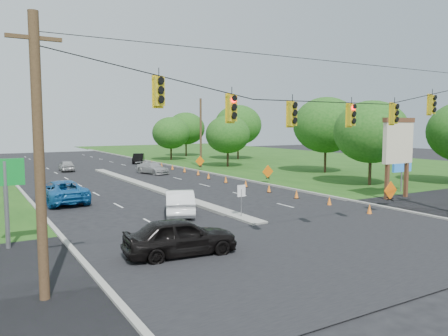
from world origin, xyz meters
TOP-DOWN VIEW (x-y plane):
  - ground at (0.00, 0.00)m, footprint 160.00×160.00m
  - grass_right at (30.00, 20.00)m, footprint 40.00×160.00m
  - cross_street at (0.00, 0.00)m, footprint 160.00×14.00m
  - curb_left at (-10.10, 30.00)m, footprint 0.25×110.00m
  - curb_right at (10.10, 30.00)m, footprint 0.25×110.00m
  - median at (0.00, 21.00)m, footprint 1.00×34.00m
  - median_sign at (0.00, 6.00)m, footprint 0.55×0.06m
  - signal_span at (-0.05, -1.00)m, footprint 25.60×0.32m
  - utility_pole_far_right at (12.50, 35.00)m, footprint 0.28×0.28m
  - pylon_sign at (14.31, 6.20)m, footprint 5.90×2.30m
  - cone_0 at (7.61, 3.00)m, footprint 0.32×0.32m
  - cone_1 at (7.61, 6.50)m, footprint 0.32×0.32m
  - cone_2 at (7.61, 10.00)m, footprint 0.32×0.32m
  - cone_3 at (7.61, 13.50)m, footprint 0.32×0.32m
  - cone_4 at (7.61, 17.00)m, footprint 0.32×0.32m
  - cone_5 at (7.61, 20.50)m, footprint 0.32×0.32m
  - cone_6 at (7.61, 24.00)m, footprint 0.32×0.32m
  - cone_7 at (8.21, 27.50)m, footprint 0.32×0.32m
  - cone_8 at (8.21, 31.00)m, footprint 0.32×0.32m
  - cone_9 at (8.21, 34.50)m, footprint 0.32×0.32m
  - cone_10 at (8.21, 38.00)m, footprint 0.32×0.32m
  - cone_11 at (8.21, 41.50)m, footprint 0.32×0.32m
  - cone_12 at (8.21, 45.00)m, footprint 0.32×0.32m
  - work_sign_0 at (10.80, 4.00)m, footprint 1.27×0.58m
  - work_sign_1 at (10.80, 18.00)m, footprint 1.27×0.58m
  - work_sign_2 at (10.80, 32.00)m, footprint 1.27×0.58m
  - tree_7 at (18.00, 12.00)m, footprint 6.72×6.72m
  - tree_8 at (22.00, 22.00)m, footprint 7.56×7.56m
  - tree_9 at (16.00, 34.00)m, footprint 5.88×5.88m
  - tree_10 at (24.00, 44.00)m, footprint 7.56×7.56m
  - tree_11 at (20.00, 55.00)m, footprint 6.72×6.72m
  - tree_12 at (14.00, 48.00)m, footprint 5.88×5.88m
  - black_sedan at (-6.21, 1.21)m, footprint 5.04×2.45m
  - white_sedan at (-2.63, 9.03)m, footprint 3.39×5.09m
  - blue_pickup at (-8.16, 17.18)m, footprint 3.10×6.11m
  - silver_car_far at (4.41, 31.55)m, footprint 3.00×4.91m
  - silver_car_oncoming at (-3.50, 39.56)m, footprint 1.89×4.08m
  - dark_car_receding at (7.78, 45.68)m, footprint 3.12×4.57m

SIDE VIEW (x-z plane):
  - ground at x=0.00m, z-range 0.00..0.00m
  - grass_right at x=30.00m, z-range -0.03..0.03m
  - cross_street at x=0.00m, z-range -0.01..0.01m
  - curb_left at x=-10.10m, z-range -0.08..0.08m
  - curb_right at x=10.10m, z-range -0.08..0.08m
  - median at x=0.00m, z-range -0.09..0.09m
  - cone_0 at x=7.61m, z-range 0.00..0.70m
  - cone_1 at x=7.61m, z-range 0.00..0.70m
  - cone_2 at x=7.61m, z-range 0.00..0.70m
  - cone_3 at x=7.61m, z-range 0.00..0.70m
  - cone_4 at x=7.61m, z-range 0.00..0.70m
  - cone_5 at x=7.61m, z-range 0.00..0.70m
  - cone_6 at x=7.61m, z-range 0.00..0.70m
  - cone_7 at x=8.21m, z-range 0.00..0.70m
  - cone_8 at x=8.21m, z-range 0.00..0.70m
  - cone_9 at x=8.21m, z-range 0.00..0.70m
  - cone_10 at x=8.21m, z-range 0.00..0.70m
  - cone_11 at x=8.21m, z-range 0.00..0.70m
  - cone_12 at x=8.21m, z-range 0.00..0.70m
  - silver_car_far at x=4.41m, z-range 0.00..1.33m
  - silver_car_oncoming at x=-3.50m, z-range 0.00..1.35m
  - dark_car_receding at x=7.78m, z-range 0.00..1.43m
  - white_sedan at x=-2.63m, z-range 0.00..1.59m
  - blue_pickup at x=-8.16m, z-range 0.00..1.66m
  - black_sedan at x=-6.21m, z-range 0.00..1.66m
  - work_sign_0 at x=10.80m, z-range 0.41..1.78m
  - work_sign_1 at x=10.80m, z-range 0.41..1.78m
  - work_sign_2 at x=10.80m, z-range 0.41..1.78m
  - median_sign at x=0.00m, z-range 0.44..2.49m
  - pylon_sign at x=14.31m, z-range 0.94..7.06m
  - tree_9 at x=16.00m, z-range 0.91..7.77m
  - tree_12 at x=14.00m, z-range 0.91..7.77m
  - utility_pole_far_right at x=12.50m, z-range 0.00..9.00m
  - tree_7 at x=18.00m, z-range 1.04..8.88m
  - tree_11 at x=20.00m, z-range 1.04..8.88m
  - signal_span at x=-0.05m, z-range 0.47..9.47m
  - tree_8 at x=22.00m, z-range 1.17..9.99m
  - tree_10 at x=24.00m, z-range 1.17..9.99m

